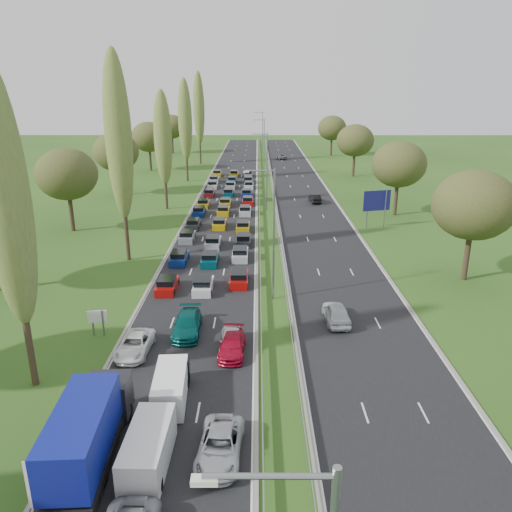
{
  "coord_description": "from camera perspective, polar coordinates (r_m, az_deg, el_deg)",
  "views": [
    {
      "loc": [
        3.06,
        0.74,
        18.46
      ],
      "look_at": [
        2.9,
        50.87,
        1.5
      ],
      "focal_mm": 35.0,
      "sensor_mm": 36.0,
      "label": 1
    }
  ],
  "objects": [
    {
      "name": "lamp_columns",
      "position": [
        78.27,
        1.25,
        9.53
      ],
      "size": [
        0.18,
        140.18,
        12.0
      ],
      "color": "gray",
      "rests_on": "ground"
    },
    {
      "name": "traffic_queue_fill",
      "position": [
        79.35,
        -3.66,
        5.53
      ],
      "size": [
        9.03,
        69.3,
        0.8
      ],
      "color": "#A50C0A",
      "rests_on": "ground"
    },
    {
      "name": "central_reservation",
      "position": [
        83.71,
        1.17,
        6.34
      ],
      "size": [
        2.36,
        215.0,
        0.32
      ],
      "color": "gray",
      "rests_on": "ground"
    },
    {
      "name": "near_car_11",
      "position": [
        36.94,
        -2.75,
        -10.1
      ],
      "size": [
        2.0,
        4.6,
        1.32
      ],
      "primitive_type": "imported",
      "rotation": [
        0.0,
        0.0,
        -0.03
      ],
      "color": "#A70A24",
      "rests_on": "near_carriageway"
    },
    {
      "name": "direction_sign",
      "position": [
        70.57,
        13.64,
        5.99
      ],
      "size": [
        3.89,
        1.12,
        5.2
      ],
      "color": "gray",
      "rests_on": "ground"
    },
    {
      "name": "woodland_right",
      "position": [
        70.0,
        17.81,
        8.96
      ],
      "size": [
        8.0,
        153.0,
        11.1
      ],
      "color": "#2D2116",
      "rests_on": "ground"
    },
    {
      "name": "white_van_front",
      "position": [
        27.86,
        -12.12,
        -20.46
      ],
      "size": [
        2.01,
        5.14,
        2.07
      ],
      "rotation": [
        0.0,
        0.0,
        -0.02
      ],
      "color": "silver",
      "rests_on": "near_carriageway"
    },
    {
      "name": "near_car_12",
      "position": [
        37.46,
        -2.87,
        -9.6
      ],
      "size": [
        1.65,
        4.09,
        1.39
      ],
      "primitive_type": "imported",
      "rotation": [
        0.0,
        0.0,
        -0.0
      ],
      "color": "white",
      "rests_on": "near_carriageway"
    },
    {
      "name": "far_car_0",
      "position": [
        41.96,
        9.18,
        -6.43
      ],
      "size": [
        2.01,
        4.73,
        1.6
      ],
      "primitive_type": "imported",
      "rotation": [
        0.0,
        0.0,
        3.17
      ],
      "color": "silver",
      "rests_on": "far_carriageway"
    },
    {
      "name": "near_car_2",
      "position": [
        37.96,
        -13.67,
        -9.83
      ],
      "size": [
        2.41,
        4.81,
        1.31
      ],
      "primitive_type": "imported",
      "rotation": [
        0.0,
        0.0,
        -0.05
      ],
      "color": "white",
      "rests_on": "near_carriageway"
    },
    {
      "name": "woodland_left",
      "position": [
        67.63,
        -21.8,
        8.2
      ],
      "size": [
        8.0,
        166.0,
        11.1
      ],
      "color": "#2D2116",
      "rests_on": "ground"
    },
    {
      "name": "far_car_1",
      "position": [
        85.33,
        6.75,
        6.58
      ],
      "size": [
        1.88,
        4.45,
        1.43
      ],
      "primitive_type": "imported",
      "rotation": [
        0.0,
        0.0,
        3.23
      ],
      "color": "black",
      "rests_on": "far_carriageway"
    },
    {
      "name": "far_carriageway",
      "position": [
        84.21,
        5.79,
        5.94
      ],
      "size": [
        10.5,
        215.0,
        0.04
      ],
      "primitive_type": "cube",
      "color": "black",
      "rests_on": "ground"
    },
    {
      "name": "poplar_row",
      "position": [
        69.24,
        -12.29,
        13.25
      ],
      "size": [
        2.8,
        127.8,
        22.44
      ],
      "color": "#2D2116",
      "rests_on": "ground"
    },
    {
      "name": "near_carriageway",
      "position": [
        83.98,
        -3.46,
        5.96
      ],
      "size": [
        10.5,
        215.0,
        0.04
      ],
      "primitive_type": "cube",
      "color": "black",
      "rests_on": "ground"
    },
    {
      "name": "near_car_7",
      "position": [
        40.03,
        -7.85,
        -7.74
      ],
      "size": [
        2.16,
        5.15,
        1.48
      ],
      "primitive_type": "imported",
      "rotation": [
        0.0,
        0.0,
        0.01
      ],
      "color": "#054B49",
      "rests_on": "near_carriageway"
    },
    {
      "name": "ground",
      "position": [
        81.39,
        1.2,
        5.58
      ],
      "size": [
        260.0,
        260.0,
        0.0
      ],
      "primitive_type": "plane",
      "color": "#294B17",
      "rests_on": "ground"
    },
    {
      "name": "far_car_2",
      "position": [
        138.15,
        2.96,
        11.3
      ],
      "size": [
        2.52,
        5.2,
        1.42
      ],
      "primitive_type": "imported",
      "rotation": [
        0.0,
        0.0,
        3.17
      ],
      "color": "slate",
      "rests_on": "far_carriageway"
    },
    {
      "name": "blue_lorry",
      "position": [
        28.2,
        -18.58,
        -18.28
      ],
      "size": [
        2.46,
        8.87,
        3.74
      ],
      "rotation": [
        0.0,
        0.0,
        0.05
      ],
      "color": "black",
      "rests_on": "near_carriageway"
    },
    {
      "name": "near_car_10",
      "position": [
        27.94,
        -4.15,
        -20.83
      ],
      "size": [
        2.53,
        5.03,
        1.37
      ],
      "primitive_type": "imported",
      "rotation": [
        0.0,
        0.0,
        -0.05
      ],
      "color": "#A1A4AB",
      "rests_on": "near_carriageway"
    },
    {
      "name": "white_van_rear",
      "position": [
        32.31,
        -9.68,
        -14.35
      ],
      "size": [
        1.87,
        4.78,
        1.92
      ],
      "rotation": [
        0.0,
        0.0,
        0.07
      ],
      "color": "white",
      "rests_on": "near_carriageway"
    },
    {
      "name": "info_sign",
      "position": [
        40.99,
        -17.66,
        -6.89
      ],
      "size": [
        1.5,
        0.3,
        2.1
      ],
      "color": "gray",
      "rests_on": "ground"
    }
  ]
}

